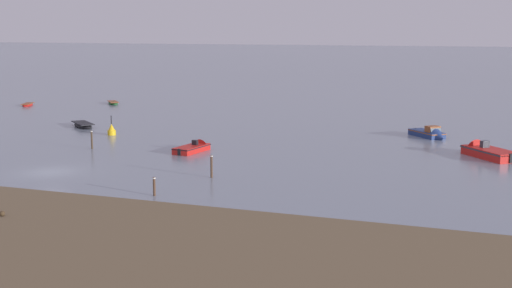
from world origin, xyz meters
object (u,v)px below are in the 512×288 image
at_px(rowboat_moored_1, 83,125).
at_px(channel_buoy, 112,131).
at_px(motorboat_moored_4, 196,149).
at_px(mooring_post_left, 154,187).
at_px(mooring_post_right, 212,167).
at_px(motorboat_moored_1, 483,153).
at_px(rowboat_moored_4, 113,103).
at_px(motorboat_moored_3, 431,135).
at_px(mooring_post_near, 92,140).
at_px(rowboat_moored_3, 28,105).

xyz_separation_m(rowboat_moored_1, channel_buoy, (6.44, -4.08, 0.26)).
xyz_separation_m(motorboat_moored_4, mooring_post_left, (4.81, -17.09, 0.41)).
bearing_deg(rowboat_moored_1, motorboat_moored_4, -167.13).
bearing_deg(motorboat_moored_4, mooring_post_right, -141.36).
bearing_deg(channel_buoy, motorboat_moored_4, -24.24).
distance_m(motorboat_moored_1, motorboat_moored_4, 26.70).
bearing_deg(channel_buoy, motorboat_moored_1, 1.34).
relative_size(rowboat_moored_4, mooring_post_right, 1.85).
height_order(motorboat_moored_4, mooring_post_right, mooring_post_right).
xyz_separation_m(channel_buoy, mooring_post_right, (18.99, -16.08, 0.38)).
distance_m(motorboat_moored_3, mooring_post_near, 35.21).
distance_m(motorboat_moored_3, mooring_post_right, 29.62).
relative_size(rowboat_moored_3, rowboat_moored_4, 0.98).
xyz_separation_m(rowboat_moored_4, mooring_post_right, (35.26, -42.71, 0.68)).
xyz_separation_m(rowboat_moored_1, mooring_post_near, (9.34, -12.29, 0.64)).
xyz_separation_m(motorboat_moored_3, rowboat_moored_4, (-49.31, 16.64, -0.13)).
relative_size(rowboat_moored_1, mooring_post_left, 3.17).
bearing_deg(rowboat_moored_3, channel_buoy, -147.43).
bearing_deg(rowboat_moored_1, motorboat_moored_3, -131.53).
distance_m(rowboat_moored_4, mooring_post_near, 39.76).
distance_m(motorboat_moored_4, mooring_post_left, 17.76).
xyz_separation_m(rowboat_moored_1, mooring_post_right, (25.43, -20.17, 0.64)).
height_order(rowboat_moored_3, mooring_post_right, mooring_post_right).
distance_m(channel_buoy, mooring_post_left, 28.85).
bearing_deg(mooring_post_near, rowboat_moored_3, 136.52).
relative_size(rowboat_moored_3, mooring_post_near, 1.81).
xyz_separation_m(motorboat_moored_3, mooring_post_left, (-15.43, -32.84, 0.35)).
height_order(rowboat_moored_3, rowboat_moored_4, rowboat_moored_4).
relative_size(rowboat_moored_1, mooring_post_near, 2.36).
relative_size(motorboat_moored_3, mooring_post_near, 2.52).
distance_m(mooring_post_left, mooring_post_right, 6.92).
height_order(motorboat_moored_4, mooring_post_near, mooring_post_near).
distance_m(mooring_post_near, mooring_post_left, 20.76).
height_order(motorboat_moored_1, mooring_post_right, mooring_post_right).
distance_m(motorboat_moored_1, rowboat_moored_4, 60.64).
xyz_separation_m(rowboat_moored_4, mooring_post_left, (33.87, -49.48, 0.48)).
xyz_separation_m(motorboat_moored_4, mooring_post_right, (6.19, -10.32, 0.62)).
bearing_deg(channel_buoy, mooring_post_near, -70.58).
height_order(motorboat_moored_1, channel_buoy, channel_buoy).
bearing_deg(mooring_post_right, motorboat_moored_4, 120.96).
bearing_deg(motorboat_moored_4, motorboat_moored_1, -67.87).
xyz_separation_m(motorboat_moored_1, mooring_post_left, (-21.04, -23.76, 0.33)).
height_order(rowboat_moored_1, mooring_post_near, mooring_post_near).
relative_size(rowboat_moored_4, channel_buoy, 1.58).
height_order(motorboat_moored_4, rowboat_moored_4, motorboat_moored_4).
bearing_deg(mooring_post_left, rowboat_moored_3, 136.05).
relative_size(motorboat_moored_3, channel_buoy, 2.17).
xyz_separation_m(rowboat_moored_4, channel_buoy, (16.27, -26.63, 0.30)).
relative_size(rowboat_moored_1, rowboat_moored_4, 1.28).
distance_m(motorboat_moored_3, mooring_post_left, 36.29).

